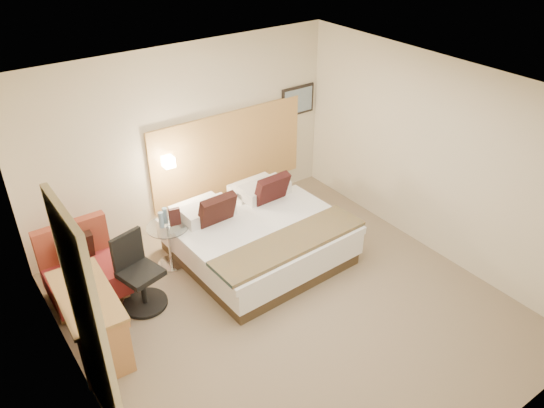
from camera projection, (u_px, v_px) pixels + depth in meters
floor at (289, 309)px, 6.51m from camera, size 4.80×5.00×0.02m
ceiling at (294, 97)px, 5.10m from camera, size 4.80×5.00×0.02m
wall_back at (185, 139)px, 7.55m from camera, size 4.80×0.02×2.70m
wall_front at (490, 359)px, 4.06m from camera, size 4.80×0.02×2.70m
wall_left at (71, 302)px, 4.61m from camera, size 0.02×5.00×2.70m
wall_right at (436, 159)px, 7.01m from camera, size 0.02×5.00×2.70m
headboard_panel at (229, 153)px, 8.08m from camera, size 2.60×0.04×1.30m
art_frame at (298, 100)px, 8.46m from camera, size 0.62×0.03×0.47m
art_canvas at (298, 101)px, 8.45m from camera, size 0.54×0.01×0.39m
lamp_arm at (166, 160)px, 7.42m from camera, size 0.02×0.12×0.02m
lamp_shade at (168, 162)px, 7.38m from camera, size 0.15×0.15×0.15m
curtain at (90, 328)px, 4.53m from camera, size 0.06×0.90×2.42m
bottle_a at (161, 220)px, 6.87m from camera, size 0.08×0.08×0.22m
bottle_b at (165, 215)px, 6.97m from camera, size 0.08×0.08×0.22m
menu_folder at (175, 217)px, 6.92m from camera, size 0.15×0.08×0.25m
bed at (258, 236)px, 7.26m from camera, size 2.16×2.10×1.02m
lounge_chair at (83, 270)px, 6.55m from camera, size 0.89×0.78×0.94m
side_table at (170, 244)px, 7.08m from camera, size 0.64×0.64×0.62m
desk at (90, 305)px, 5.68m from camera, size 0.61×1.24×0.76m
desk_chair at (139, 278)px, 6.38m from camera, size 0.67×0.67×0.97m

